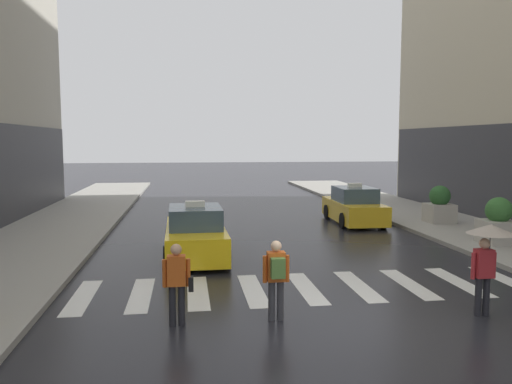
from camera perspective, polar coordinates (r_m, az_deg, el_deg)
name	(u,v)px	position (r m, az deg, el deg)	size (l,w,h in m)	color
ground_plane	(343,333)	(10.21, 9.78, -15.31)	(160.00, 160.00, 0.00)	black
crosswalk_markings	(306,288)	(12.95, 5.69, -10.67)	(11.30, 2.80, 0.01)	silver
taxi_lead	(195,235)	(16.12, -6.83, -4.78)	(1.98, 4.57, 1.80)	yellow
taxi_second	(354,207)	(23.13, 10.95, -1.66)	(2.01, 4.58, 1.80)	gold
pedestrian_with_umbrella	(488,244)	(11.63, 24.63, -5.39)	(0.96, 0.96, 1.94)	black
pedestrian_with_backpack	(276,274)	(10.41, 2.30, -9.20)	(0.55, 0.43, 1.65)	#333338
pedestrian_with_handbag	(177,280)	(10.25, -8.85, -9.71)	(0.60, 0.24, 1.65)	black
planter_near_corner	(498,223)	(19.30, 25.59, -3.13)	(1.10, 1.10, 1.60)	#A8A399
planter_mid_block	(440,206)	(23.40, 19.93, -1.45)	(1.10, 1.10, 1.60)	#A8A399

